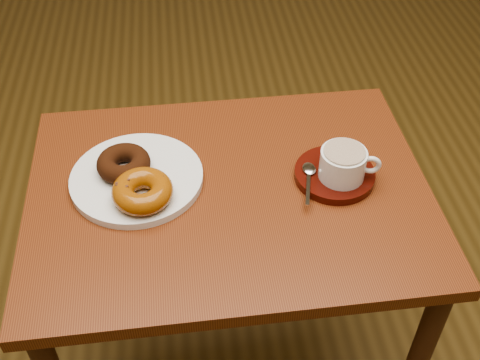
{
  "coord_description": "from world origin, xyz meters",
  "views": [
    {
      "loc": [
        -0.11,
        -0.57,
        1.44
      ],
      "look_at": [
        -0.02,
        0.21,
        0.7
      ],
      "focal_mm": 45.0,
      "sensor_mm": 36.0,
      "label": 1
    }
  ],
  "objects": [
    {
      "name": "teaspoon",
      "position": [
        0.11,
        0.22,
        0.7
      ],
      "size": [
        0.04,
        0.11,
        0.01
      ],
      "rotation": [
        0.0,
        0.0,
        -0.23
      ],
      "color": "silver",
      "rests_on": "saucer"
    },
    {
      "name": "donut_plate",
      "position": [
        -0.2,
        0.25,
        0.69
      ],
      "size": [
        0.25,
        0.25,
        0.01
      ],
      "primitive_type": "cylinder",
      "rotation": [
        0.0,
        0.0,
        -0.03
      ],
      "color": "white",
      "rests_on": "cafe_table"
    },
    {
      "name": "saucer",
      "position": [
        0.16,
        0.22,
        0.69
      ],
      "size": [
        0.19,
        0.19,
        0.02
      ],
      "primitive_type": "cylinder",
      "rotation": [
        0.0,
        0.0,
        -0.33
      ],
      "color": "#3E0E08",
      "rests_on": "cafe_table"
    },
    {
      "name": "donut_cinnamon",
      "position": [
        -0.23,
        0.26,
        0.71
      ],
      "size": [
        0.12,
        0.12,
        0.04
      ],
      "primitive_type": "torus",
      "rotation": [
        0.0,
        0.0,
        0.21
      ],
      "color": "#37190B",
      "rests_on": "donut_plate"
    },
    {
      "name": "cafe_table",
      "position": [
        -0.04,
        0.21,
        0.57
      ],
      "size": [
        0.73,
        0.55,
        0.68
      ],
      "rotation": [
        0.0,
        0.0,
        0.01
      ],
      "color": "brown",
      "rests_on": "ground"
    },
    {
      "name": "donut_caramel",
      "position": [
        -0.19,
        0.19,
        0.71
      ],
      "size": [
        0.13,
        0.13,
        0.04
      ],
      "rotation": [
        0.0,
        0.0,
        0.25
      ],
      "color": "#9A5310",
      "rests_on": "donut_plate"
    },
    {
      "name": "coffee_cup",
      "position": [
        0.17,
        0.2,
        0.72
      ],
      "size": [
        0.11,
        0.08,
        0.06
      ],
      "rotation": [
        0.0,
        0.0,
        -0.22
      ],
      "color": "white",
      "rests_on": "saucer"
    }
  ]
}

